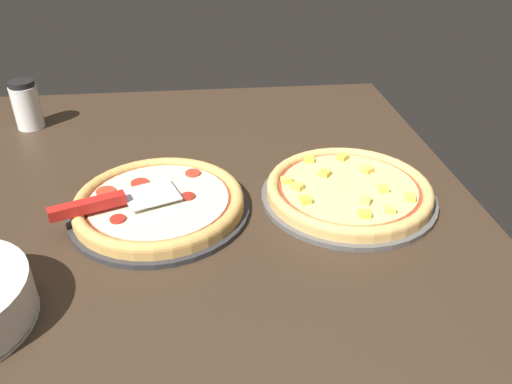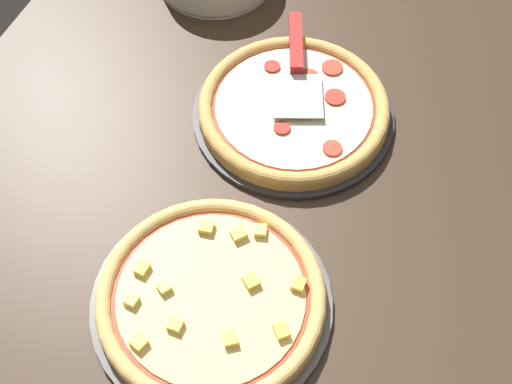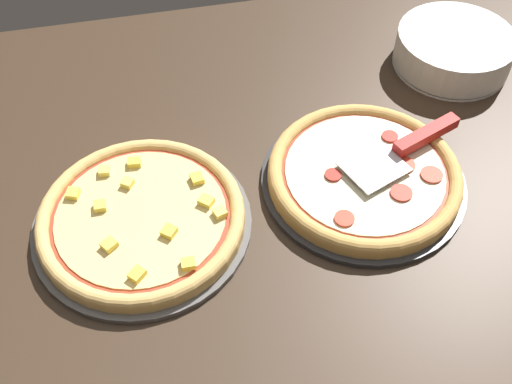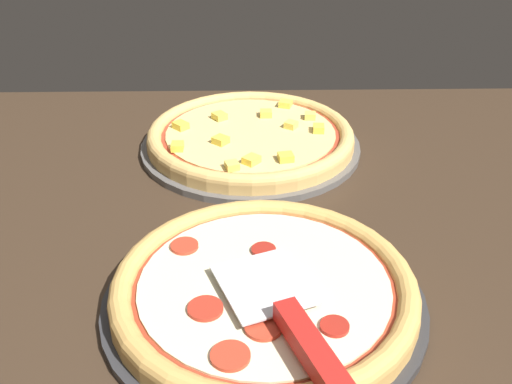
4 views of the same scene
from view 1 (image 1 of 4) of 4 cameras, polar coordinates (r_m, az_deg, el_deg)
ground_plane at (r=101.25cm, az=-7.57°, el=-1.39°), size 123.03×112.88×3.60cm
pizza_pan_front at (r=96.25cm, az=-10.90°, el=-2.01°), size 33.91×33.91×1.00cm
pizza_front at (r=95.27cm, az=-11.02°, el=-1.08°), size 31.88×31.88×2.84cm
pizza_pan_back at (r=100.19cm, az=10.46°, el=-0.50°), size 34.31×34.31×1.00cm
pizza_back at (r=99.26cm, az=10.55°, el=0.37°), size 32.25×32.25×3.00cm
serving_spatula at (r=92.99cm, az=-17.01°, el=-1.20°), size 13.14×23.17×2.00cm
parmesan_shaker at (r=139.44cm, az=-24.75°, el=9.02°), size 6.67×6.67×12.18cm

